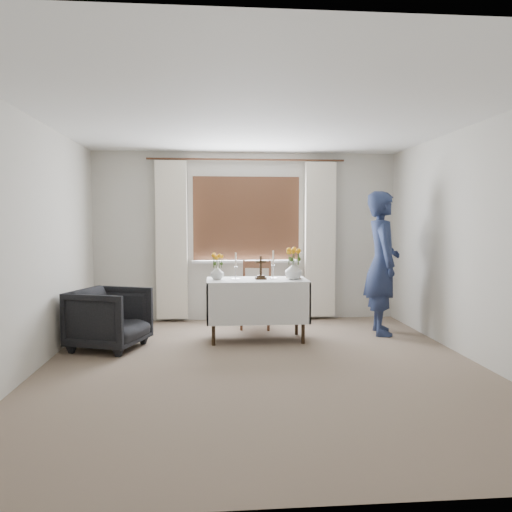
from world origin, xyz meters
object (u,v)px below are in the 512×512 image
Objects in this scene: wooden_cross at (261,268)px; armchair at (109,318)px; altar_table at (257,310)px; person at (382,263)px; wooden_chair at (256,295)px; flower_vase_left at (217,273)px; flower_vase_right at (293,271)px.

armchair is at bearing -175.03° from wooden_cross.
altar_table is 1.77m from person.
flower_vase_left is at bearing -118.51° from wooden_chair.
flower_vase_left is at bearing 102.96° from person.
flower_vase_left is at bearing 176.02° from flower_vase_right.
armchair is 0.42× the size of person.
armchair is 2.70× the size of wooden_cross.
armchair is at bearing -166.84° from flower_vase_left.
flower_vase_left reaches higher than wooden_chair.
wooden_cross reaches higher than altar_table.
person reaches higher than flower_vase_right.
wooden_chair is 0.96m from flower_vase_left.
person is 1.25m from flower_vase_right.
flower_vase_right is at bearing -64.58° from armchair.
altar_table is 1.33× the size of wooden_chair.
altar_table is 0.66× the size of person.
wooden_cross is (1.79, 0.28, 0.55)m from armchair.
person is at bearing -62.15° from armchair.
wooden_cross reaches higher than armchair.
flower_vase_right is (0.45, -0.05, 0.49)m from altar_table.
wooden_cross reaches higher than flower_vase_left.
armchair is 3.49m from person.
person reaches higher than altar_table.
armchair is at bearing -174.08° from flower_vase_right.
wooden_cross is (-1.62, -0.22, -0.03)m from person.
altar_table is 1.76m from armchair.
person is at bearing 5.50° from flower_vase_left.
altar_table reaches higher than armchair.
flower_vase_right reaches higher than wooden_chair.
flower_vase_left is (1.25, 0.29, 0.49)m from armchair.
wooden_chair is 3.22× the size of wooden_cross.
person is (1.62, -0.49, 0.47)m from wooden_chair.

